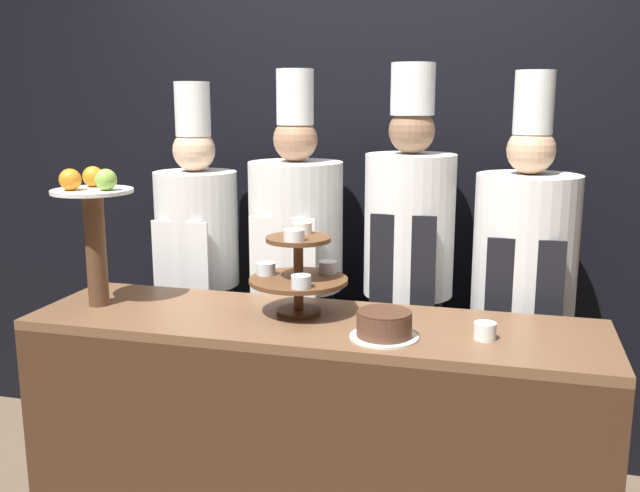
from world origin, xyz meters
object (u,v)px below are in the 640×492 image
at_px(fruit_pedestal, 93,216).
at_px(chef_center_right, 408,264).
at_px(tiered_stand, 298,270).
at_px(cake_round, 384,325).
at_px(chef_left, 198,265).
at_px(chef_right, 523,286).
at_px(cup_white, 485,331).
at_px(chef_center_left, 296,266).

bearing_deg(fruit_pedestal, chef_center_right, 29.50).
bearing_deg(tiered_stand, cake_round, -28.30).
xyz_separation_m(fruit_pedestal, chef_center_right, (1.10, 0.62, -0.26)).
height_order(chef_left, chef_center_right, chef_center_right).
relative_size(chef_left, chef_right, 0.98).
distance_m(cup_white, chef_center_right, 0.73).
height_order(cake_round, cup_white, cake_round).
relative_size(cake_round, chef_center_right, 0.12).
bearing_deg(chef_center_right, cup_white, -61.84).
bearing_deg(chef_center_left, cup_white, -37.42).
relative_size(cup_white, chef_right, 0.04).
relative_size(chef_center_left, chef_right, 1.01).
distance_m(tiered_stand, cake_round, 0.42).
xyz_separation_m(tiered_stand, chef_left, (-0.64, 0.53, -0.14)).
bearing_deg(chef_right, cake_round, -122.02).
distance_m(cake_round, chef_left, 1.23).
bearing_deg(fruit_pedestal, chef_center_left, 45.97).
height_order(cup_white, chef_left, chef_left).
xyz_separation_m(chef_center_left, chef_center_right, (0.50, -0.00, 0.04)).
bearing_deg(chef_left, chef_center_right, -0.00).
bearing_deg(tiered_stand, fruit_pedestal, -173.16).
height_order(fruit_pedestal, chef_center_right, chef_center_right).
distance_m(cake_round, chef_center_right, 0.72).
bearing_deg(cake_round, chef_left, 144.16).
relative_size(tiered_stand, chef_center_right, 0.19).
relative_size(fruit_pedestal, chef_center_right, 0.28).
distance_m(fruit_pedestal, chef_right, 1.72).
bearing_deg(chef_right, cup_white, -101.15).
bearing_deg(chef_center_left, chef_center_right, -0.00).
distance_m(tiered_stand, chef_center_left, 0.57).
distance_m(tiered_stand, cup_white, 0.70).
bearing_deg(fruit_pedestal, tiered_stand, 6.84).
bearing_deg(chef_right, fruit_pedestal, -158.42).
xyz_separation_m(fruit_pedestal, cake_round, (1.12, -0.10, -0.30)).
relative_size(tiered_stand, cup_white, 4.94).
xyz_separation_m(chef_center_right, chef_right, (0.47, -0.00, -0.06)).
bearing_deg(chef_left, cake_round, -35.84).
height_order(tiered_stand, fruit_pedestal, fruit_pedestal).
xyz_separation_m(fruit_pedestal, cup_white, (1.44, -0.02, -0.32)).
bearing_deg(fruit_pedestal, cup_white, -0.93).
xyz_separation_m(cake_round, chef_center_left, (-0.52, 0.72, 0.00)).
bearing_deg(cup_white, chef_center_left, 142.58).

